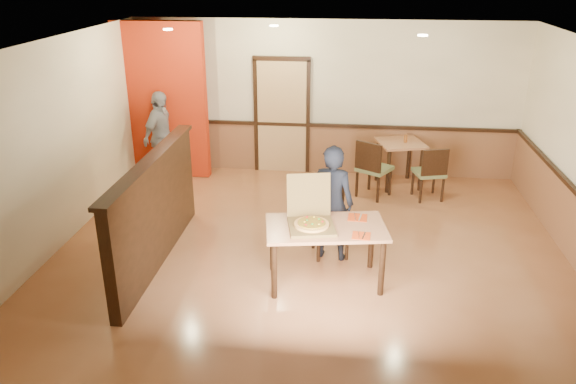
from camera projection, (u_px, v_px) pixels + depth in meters
The scene contains 24 objects.
floor at pixel (309, 261), 7.52m from camera, with size 7.00×7.00×0.00m, color #B36F45.
ceiling at pixel (313, 48), 6.45m from camera, with size 7.00×7.00×0.00m, color black.
wall_back at pixel (326, 99), 10.20m from camera, with size 7.00×7.00×0.00m, color #FFF0C7.
wall_left at pixel (45, 152), 7.36m from camera, with size 7.00×7.00×0.00m, color #FFF0C7.
wainscot_back at pixel (324, 149), 10.54m from camera, with size 7.00×0.04×0.90m, color brown.
chair_rail_back at pixel (325, 125), 10.34m from camera, with size 7.00×0.06×0.06m, color black.
back_door at pixel (282, 117), 10.38m from camera, with size 0.90×0.06×2.10m, color tan.
booth_partition at pixel (155, 210), 7.27m from camera, with size 0.20×3.10×1.44m.
red_accent_panel at pixel (163, 101), 10.05m from camera, with size 1.60×0.20×2.78m, color #AE250C.
spot_a at pixel (168, 29), 8.36m from camera, with size 0.14×0.14×0.02m, color #FFE5B2.
spot_b at pixel (274, 26), 8.84m from camera, with size 0.14×0.14×0.02m, color #FFE5B2.
spot_c at pixel (423, 35), 7.69m from camera, with size 0.14×0.14×0.02m, color #FFE5B2.
main_table at pixel (326, 234), 6.79m from camera, with size 1.55×1.05×0.77m.
diner_chair at pixel (330, 217), 7.58m from camera, with size 0.57×0.57×0.95m.
side_chair_left at pixel (372, 167), 9.35m from camera, with size 0.68×0.68×1.00m.
side_chair_right at pixel (431, 171), 9.26m from camera, with size 0.56×0.56×0.93m.
side_table at pixel (400, 152), 9.83m from camera, with size 0.93×0.93×0.81m.
diner at pixel (332, 203), 7.33m from camera, with size 0.58×0.38×1.58m, color black.
passerby at pixel (161, 137), 10.01m from camera, with size 0.96×0.40×1.64m, color gray.
pizza_box at pixel (311, 221), 6.72m from camera, with size 0.65×0.73×0.57m.
pizza at pixel (312, 224), 6.67m from camera, with size 0.42×0.42×0.03m, color #F2B258.
napkin_near at pixel (361, 236), 6.51m from camera, with size 0.22×0.22×0.01m.
napkin_far at pixel (358, 217), 6.97m from camera, with size 0.25×0.25×0.01m.
condiment at pixel (406, 138), 9.72m from camera, with size 0.06×0.06×0.14m, color brown.
Camera 1 is at (0.47, -6.59, 3.72)m, focal length 35.00 mm.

